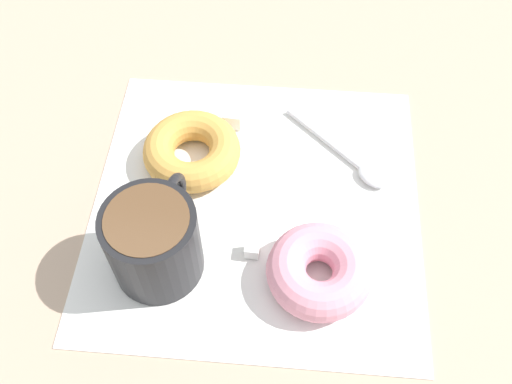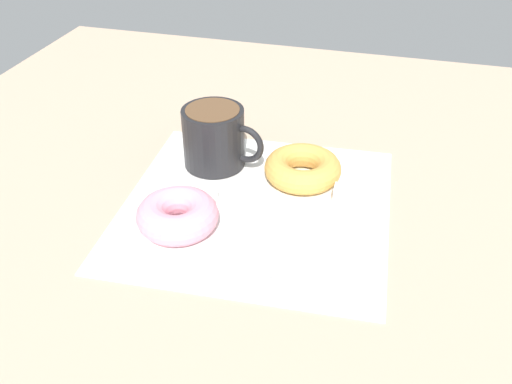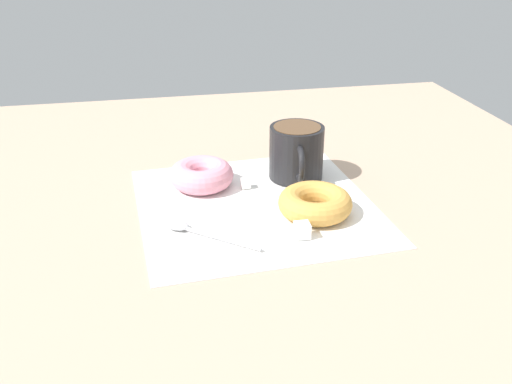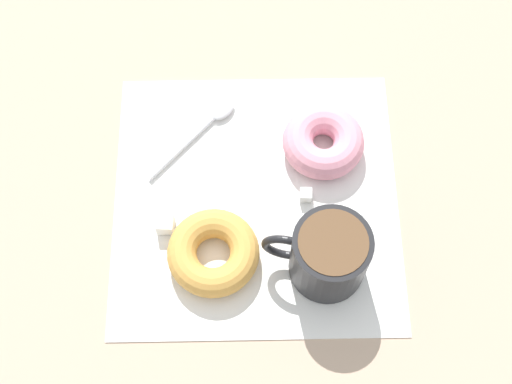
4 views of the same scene
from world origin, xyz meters
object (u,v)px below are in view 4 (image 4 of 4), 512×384
(sugar_cube, at_px, (306,195))
(donut_far, at_px, (323,142))
(sugar_cube_extra, at_px, (165,224))
(coffee_cup, at_px, (328,255))
(donut_near_cup, at_px, (213,253))
(spoon, at_px, (210,121))

(sugar_cube, bearing_deg, donut_far, -16.54)
(donut_far, distance_m, sugar_cube_extra, 0.22)
(donut_far, height_order, sugar_cube_extra, donut_far)
(sugar_cube_extra, bearing_deg, donut_far, -58.63)
(coffee_cup, xyz_separation_m, donut_far, (0.15, 0.00, -0.03))
(coffee_cup, height_order, donut_near_cup, coffee_cup)
(donut_far, xyz_separation_m, sugar_cube, (-0.07, 0.02, -0.01))
(sugar_cube_extra, bearing_deg, coffee_cup, -102.57)
(donut_far, bearing_deg, spoon, 77.55)
(spoon, bearing_deg, sugar_cube_extra, 163.59)
(sugar_cube_extra, bearing_deg, sugar_cube, -74.49)
(coffee_cup, bearing_deg, sugar_cube, 14.73)
(donut_far, distance_m, spoon, 0.15)
(coffee_cup, relative_size, sugar_cube, 8.53)
(coffee_cup, bearing_deg, donut_near_cup, 87.13)
(coffee_cup, relative_size, donut_far, 1.19)
(sugar_cube, height_order, sugar_cube_extra, sugar_cube_extra)
(donut_near_cup, height_order, spoon, donut_near_cup)
(coffee_cup, xyz_separation_m, sugar_cube_extra, (0.04, 0.19, -0.03))
(donut_near_cup, bearing_deg, donut_far, -40.26)
(spoon, height_order, sugar_cube_extra, sugar_cube_extra)
(donut_far, bearing_deg, coffee_cup, -178.82)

